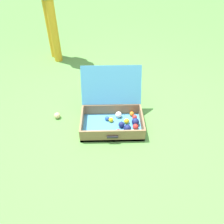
{
  "coord_description": "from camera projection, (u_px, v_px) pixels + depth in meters",
  "views": [
    {
      "loc": [
        -0.06,
        -1.67,
        1.67
      ],
      "look_at": [
        -0.01,
        0.07,
        0.21
      ],
      "focal_mm": 35.97,
      "sensor_mm": 36.0,
      "label": 1
    }
  ],
  "objects": [
    {
      "name": "ground_plane",
      "position": [
        114.0,
        131.0,
        2.36
      ],
      "size": [
        16.0,
        16.0,
        0.0
      ],
      "primitive_type": "plane",
      "color": "#569342"
    },
    {
      "name": "open_suitcase",
      "position": [
        114.0,
        114.0,
        2.39
      ],
      "size": [
        0.65,
        0.63,
        0.54
      ],
      "color": "#4799C6",
      "rests_on": "ground"
    },
    {
      "name": "stray_ball_on_grass",
      "position": [
        57.0,
        116.0,
        2.5
      ],
      "size": [
        0.07,
        0.07,
        0.07
      ],
      "primitive_type": "sphere",
      "color": "#D1B784",
      "rests_on": "ground"
    }
  ]
}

